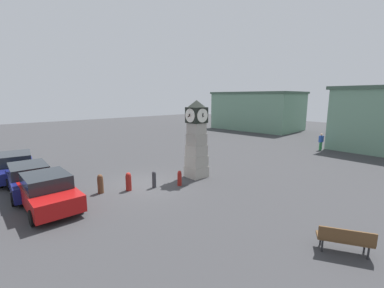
# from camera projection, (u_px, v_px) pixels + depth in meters

# --- Properties ---
(ground_plane) EXTENTS (89.64, 89.64, 0.00)m
(ground_plane) POSITION_uv_depth(u_px,v_px,m) (145.00, 184.00, 14.67)
(ground_plane) COLOR #38383A
(clock_tower) EXTENTS (1.28, 1.38, 4.74)m
(clock_tower) POSITION_uv_depth(u_px,v_px,m) (196.00, 141.00, 15.66)
(clock_tower) COLOR #A09B90
(clock_tower) RESTS_ON ground_plane
(bollard_near_tower) EXTENTS (0.30, 0.30, 1.00)m
(bollard_near_tower) POSITION_uv_depth(u_px,v_px,m) (100.00, 184.00, 13.26)
(bollard_near_tower) COLOR brown
(bollard_near_tower) RESTS_ON ground_plane
(bollard_mid_row) EXTENTS (0.30, 0.30, 0.99)m
(bollard_mid_row) POSITION_uv_depth(u_px,v_px,m) (129.00, 181.00, 13.63)
(bollard_mid_row) COLOR maroon
(bollard_mid_row) RESTS_ON ground_plane
(bollard_far_row) EXTENTS (0.22, 0.22, 0.94)m
(bollard_far_row) POSITION_uv_depth(u_px,v_px,m) (154.00, 179.00, 14.07)
(bollard_far_row) COLOR #333338
(bollard_far_row) RESTS_ON ground_plane
(bollard_end_row) EXTENTS (0.24, 0.24, 0.86)m
(bollard_end_row) POSITION_uv_depth(u_px,v_px,m) (180.00, 178.00, 14.41)
(bollard_end_row) COLOR maroon
(bollard_end_row) RESTS_ON ground_plane
(car_navy_sedan) EXTENTS (4.45, 2.30, 1.53)m
(car_navy_sedan) POSITION_uv_depth(u_px,v_px,m) (16.00, 166.00, 15.64)
(car_navy_sedan) COLOR navy
(car_navy_sedan) RESTS_ON ground_plane
(car_near_tower) EXTENTS (4.23, 2.03, 1.48)m
(car_near_tower) POSITION_uv_depth(u_px,v_px,m) (30.00, 179.00, 13.24)
(car_near_tower) COLOR navy
(car_near_tower) RESTS_ON ground_plane
(car_by_building) EXTENTS (3.89, 2.07, 1.55)m
(car_by_building) POSITION_uv_depth(u_px,v_px,m) (48.00, 192.00, 11.36)
(car_by_building) COLOR #A51111
(car_by_building) RESTS_ON ground_plane
(bench) EXTENTS (1.65, 1.26, 0.90)m
(bench) POSITION_uv_depth(u_px,v_px,m) (345.00, 238.00, 8.12)
(bench) COLOR brown
(bench) RESTS_ON ground_plane
(pedestrian_near_bench) EXTENTS (0.32, 0.44, 1.57)m
(pedestrian_near_bench) POSITION_uv_depth(u_px,v_px,m) (321.00, 141.00, 23.84)
(pedestrian_near_bench) COLOR #338C4C
(pedestrian_near_bench) RESTS_ON ground_plane
(warehouse_blue_far) EXTENTS (12.92, 8.87, 5.63)m
(warehouse_blue_far) POSITION_uv_depth(u_px,v_px,m) (257.00, 111.00, 39.31)
(warehouse_blue_far) COLOR gray
(warehouse_blue_far) RESTS_ON ground_plane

